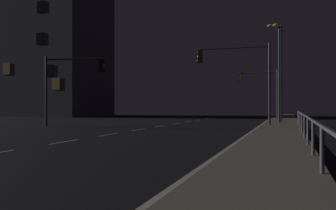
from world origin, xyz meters
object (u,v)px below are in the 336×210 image
Objects in this scene: traffic_light_near_right at (260,84)px; street_lamp_median at (279,65)px; traffic_light_far_center at (237,67)px; traffic_light_mid_right at (72,76)px; building_distant at (36,46)px; street_lamp_corner at (279,64)px.

street_lamp_median is at bearing -79.05° from traffic_light_near_right.
traffic_light_mid_right is (-10.89, -4.50, -0.72)m from traffic_light_far_center.
building_distant is (-20.95, 23.48, 6.72)m from traffic_light_mid_right.
traffic_light_far_center is 1.11× the size of traffic_light_near_right.
building_distant reaches higher than traffic_light_far_center.
street_lamp_corner reaches higher than traffic_light_mid_right.
traffic_light_near_right is at bearing 100.95° from street_lamp_median.
traffic_light_mid_right is at bearing -142.43° from street_lamp_corner.
street_lamp_corner is at bearing -20.53° from building_distant.
street_lamp_median is (13.71, 7.21, 1.10)m from traffic_light_mid_right.
building_distant reaches higher than street_lamp_corner.
street_lamp_median is 0.91× the size of street_lamp_corner.
street_lamp_corner is 0.40× the size of building_distant.
traffic_light_far_center is 0.28× the size of building_distant.
traffic_light_near_right is 0.70× the size of street_lamp_median.
traffic_light_mid_right is 0.24× the size of building_distant.
traffic_light_far_center is at bearing -114.83° from street_lamp_corner.
building_distant is (-31.84, 18.98, 6.00)m from traffic_light_far_center.
street_lamp_corner is (-0.04, 3.31, 0.36)m from street_lamp_median.
traffic_light_far_center is at bearing 22.44° from traffic_light_mid_right.
traffic_light_near_right is 0.25× the size of building_distant.
traffic_light_near_right is 12.19m from street_lamp_median.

